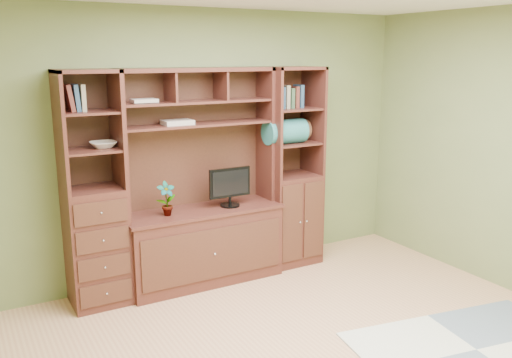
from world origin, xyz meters
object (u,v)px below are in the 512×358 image
center_hutch (202,179)px  monitor (230,180)px  right_tower (291,167)px  left_tower (93,191)px

center_hutch → monitor: center_hutch is taller
right_tower → monitor: right_tower is taller
monitor → left_tower: bearing=176.8°
right_tower → left_tower: bearing=180.0°
left_tower → monitor: 1.27m
center_hutch → left_tower: (-1.00, 0.04, 0.00)m
center_hutch → left_tower: bearing=177.7°
center_hutch → left_tower: size_ratio=1.00×
right_tower → monitor: 0.76m
right_tower → center_hutch: bearing=-177.8°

